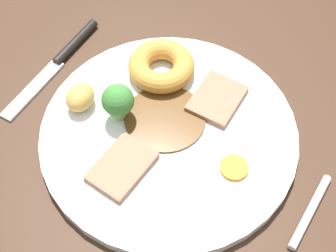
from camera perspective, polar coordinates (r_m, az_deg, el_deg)
dining_table at (r=55.71cm, az=3.23°, el=-4.18°), size 120.00×84.00×3.60cm
dinner_plate at (r=54.57cm, az=0.00°, el=-1.01°), size 29.64×29.64×1.40cm
gravy_pool at (r=54.84cm, az=-0.35°, el=0.99°), size 9.52×9.52×0.30cm
meat_slice_main at (r=51.32cm, az=-5.57°, el=-4.90°), size 4.95×7.08×0.80cm
meat_slice_under at (r=56.50cm, az=5.94°, el=3.31°), size 5.83×7.17×0.80cm
yorkshire_pudding at (r=58.31cm, az=-0.82°, el=7.28°), size 8.18×8.18×2.60cm
roast_potato_left at (r=55.93cm, az=-10.59°, el=3.45°), size 4.06×4.56×2.94cm
carrot_coin_front at (r=51.74cm, az=8.00°, el=-4.97°), size 3.14×3.14×0.44cm
broccoli_floret at (r=53.04cm, az=-6.07°, el=3.03°), size 3.73×3.73×4.98cm
fork at (r=50.89cm, az=15.30°, el=-12.89°), size 2.21×15.30×0.90cm
knife at (r=63.72cm, az=-12.84°, el=7.95°), size 3.13×18.56×1.20cm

